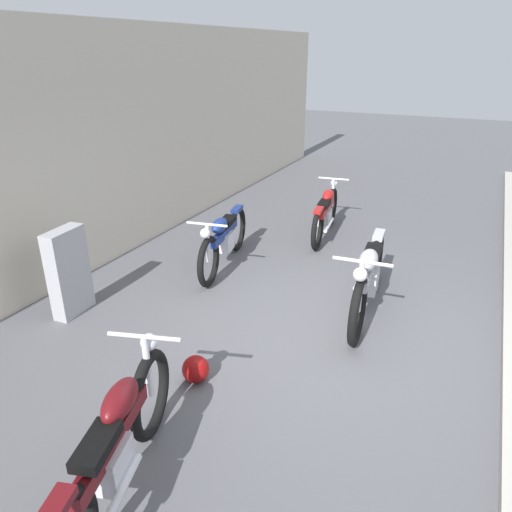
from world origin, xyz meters
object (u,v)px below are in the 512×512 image
at_px(stone_marker, 69,272).
at_px(motorcycle_red, 326,212).
at_px(motorcycle_blue, 224,239).
at_px(motorcycle_maroon, 115,449).
at_px(motorcycle_silver, 368,277).
at_px(helmet, 196,369).

bearing_deg(stone_marker, motorcycle_red, -26.98).
relative_size(motorcycle_blue, motorcycle_maroon, 0.97).
distance_m(motorcycle_silver, motorcycle_red, 2.60).
relative_size(stone_marker, motorcycle_red, 0.56).
distance_m(motorcycle_blue, motorcycle_red, 2.08).
height_order(helmet, motorcycle_maroon, motorcycle_maroon).
xyz_separation_m(helmet, motorcycle_maroon, (-1.35, -0.22, 0.32)).
bearing_deg(motorcycle_red, motorcycle_silver, -157.94).
height_order(stone_marker, motorcycle_red, stone_marker).
relative_size(stone_marker, motorcycle_maroon, 0.52).
relative_size(helmet, motorcycle_maroon, 0.13).
distance_m(stone_marker, motorcycle_red, 4.29).
bearing_deg(motorcycle_red, motorcycle_blue, 146.01).
xyz_separation_m(helmet, motorcycle_red, (4.30, 0.11, 0.28)).
relative_size(helmet, motorcycle_blue, 0.14).
xyz_separation_m(motorcycle_maroon, motorcycle_red, (5.65, 0.33, -0.04)).
bearing_deg(helmet, motorcycle_maroon, -170.71).
distance_m(stone_marker, motorcycle_silver, 3.56).
relative_size(helmet, motorcycle_silver, 0.12).
xyz_separation_m(motorcycle_silver, motorcycle_red, (2.27, 1.26, -0.06)).
bearing_deg(motorcycle_silver, motorcycle_maroon, -20.47).
height_order(motorcycle_blue, motorcycle_red, motorcycle_blue).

